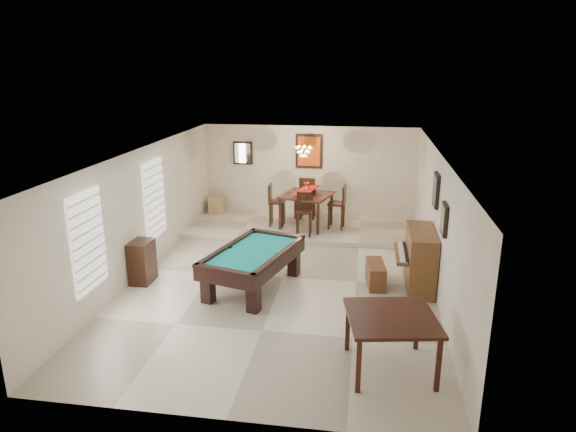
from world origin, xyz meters
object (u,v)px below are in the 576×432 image
(dining_table, at_px, (306,208))
(dining_chair_south, at_px, (304,215))
(apothecary_chest, at_px, (142,262))
(dining_chair_west, at_px, (277,205))
(square_table, at_px, (390,343))
(dining_chair_east, at_px, (337,207))
(upright_piano, at_px, (413,259))
(flower_vase, at_px, (306,186))
(dining_chair_north, at_px, (308,197))
(pool_table, at_px, (253,270))
(chandelier, at_px, (304,148))
(corner_bench, at_px, (217,204))
(piano_bench, at_px, (376,274))

(dining_table, xyz_separation_m, dining_chair_south, (0.03, -0.75, 0.04))
(apothecary_chest, relative_size, dining_chair_west, 0.78)
(square_table, xyz_separation_m, dining_chair_west, (-2.72, 6.17, 0.25))
(dining_table, xyz_separation_m, dining_chair_east, (0.80, -0.04, 0.07))
(upright_piano, xyz_separation_m, flower_vase, (-2.50, 3.21, 0.63))
(upright_piano, distance_m, dining_table, 4.06)
(dining_table, bearing_deg, dining_chair_north, 93.54)
(apothecary_chest, bearing_deg, flower_vase, 52.98)
(pool_table, distance_m, dining_chair_west, 3.73)
(chandelier, bearing_deg, dining_chair_east, -5.21)
(dining_chair_south, height_order, dining_chair_north, dining_chair_north)
(pool_table, relative_size, dining_table, 1.91)
(dining_chair_south, relative_size, chandelier, 1.78)
(flower_vase, bearing_deg, dining_chair_east, -2.75)
(apothecary_chest, xyz_separation_m, flower_vase, (2.87, 3.81, 0.78))
(corner_bench, bearing_deg, dining_chair_west, -26.36)
(piano_bench, relative_size, apothecary_chest, 0.96)
(dining_chair_east, bearing_deg, piano_bench, 22.95)
(flower_vase, height_order, dining_chair_east, flower_vase)
(piano_bench, height_order, dining_chair_east, dining_chair_east)
(dining_chair_east, height_order, chandelier, chandelier)
(square_table, bearing_deg, corner_bench, 123.13)
(square_table, distance_m, chandelier, 6.81)
(apothecary_chest, relative_size, chandelier, 1.44)
(dining_chair_south, bearing_deg, dining_chair_east, 40.90)
(dining_chair_east, bearing_deg, dining_chair_west, -84.34)
(pool_table, bearing_deg, dining_chair_south, 93.36)
(piano_bench, xyz_separation_m, corner_bench, (-4.48, 4.17, 0.12))
(upright_piano, relative_size, dining_chair_south, 1.31)
(square_table, relative_size, flower_vase, 5.79)
(dining_chair_north, height_order, chandelier, chandelier)
(dining_chair_south, xyz_separation_m, dining_chair_west, (-0.80, 0.72, 0.02))
(flower_vase, relative_size, corner_bench, 0.41)
(square_table, height_order, chandelier, chandelier)
(dining_chair_south, bearing_deg, chandelier, 96.61)
(dining_chair_north, xyz_separation_m, dining_chair_west, (-0.72, -0.78, -0.04))
(piano_bench, height_order, dining_chair_west, dining_chair_west)
(upright_piano, height_order, dining_chair_south, dining_chair_south)
(dining_table, relative_size, corner_bench, 2.33)
(dining_chair_east, relative_size, chandelier, 1.90)
(pool_table, xyz_separation_m, dining_chair_north, (0.55, 4.50, 0.33))
(corner_bench, bearing_deg, apothecary_chest, -92.11)
(piano_bench, relative_size, corner_bench, 1.61)
(pool_table, height_order, piano_bench, pool_table)
(upright_piano, xyz_separation_m, piano_bench, (-0.71, -0.04, -0.35))
(dining_table, xyz_separation_m, dining_chair_west, (-0.77, -0.03, 0.06))
(dining_chair_north, bearing_deg, dining_chair_south, 93.46)
(upright_piano, distance_m, corner_bench, 6.64)
(pool_table, height_order, dining_chair_south, dining_chair_south)
(apothecary_chest, height_order, flower_vase, flower_vase)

